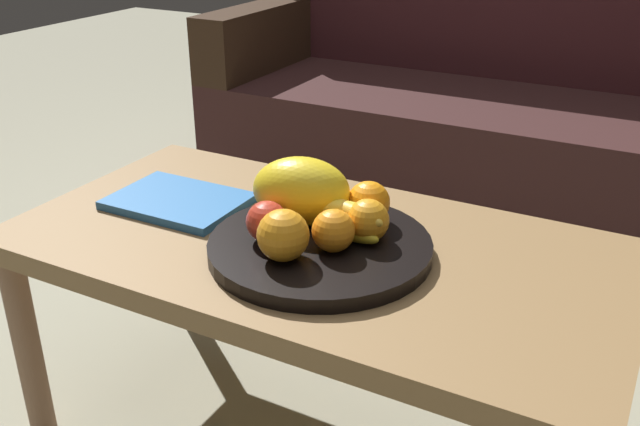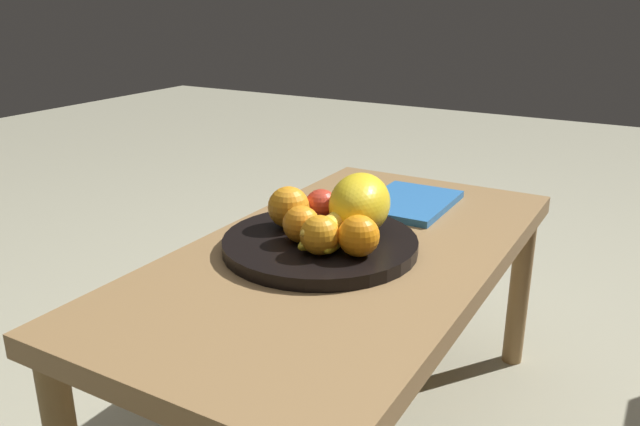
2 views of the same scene
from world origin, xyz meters
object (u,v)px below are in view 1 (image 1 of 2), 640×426
(melon_large_front, at_px, (301,190))
(magazine, at_px, (178,201))
(orange_front, at_px, (367,221))
(apple_front, at_px, (267,222))
(orange_back, at_px, (369,202))
(couch, at_px, (476,118))
(fruit_bowl, at_px, (320,247))
(coffee_table, at_px, (315,267))
(orange_left, at_px, (333,231))
(banana_bunch, at_px, (342,218))
(orange_right, at_px, (283,235))

(melon_large_front, distance_m, magazine, 0.28)
(orange_front, distance_m, apple_front, 0.16)
(orange_back, bearing_deg, magazine, -171.52)
(couch, relative_size, fruit_bowl, 4.55)
(fruit_bowl, distance_m, melon_large_front, 0.11)
(orange_front, bearing_deg, coffee_table, 179.29)
(orange_left, bearing_deg, coffee_table, 138.23)
(coffee_table, xyz_separation_m, orange_front, (0.10, -0.00, 0.11))
(orange_back, bearing_deg, melon_large_front, -154.11)
(fruit_bowl, distance_m, magazine, 0.34)
(coffee_table, distance_m, magazine, 0.31)
(orange_front, bearing_deg, fruit_bowl, -151.19)
(fruit_bowl, height_order, orange_back, orange_back)
(coffee_table, height_order, couch, couch)
(couch, bearing_deg, banana_bunch, -83.77)
(couch, xyz_separation_m, apple_front, (0.04, -1.35, 0.20))
(orange_left, bearing_deg, melon_large_front, 144.24)
(coffee_table, bearing_deg, magazine, 178.56)
(orange_right, bearing_deg, couch, 93.98)
(orange_right, xyz_separation_m, banana_bunch, (0.04, 0.12, -0.01))
(fruit_bowl, relative_size, orange_back, 5.00)
(couch, relative_size, orange_back, 22.75)
(couch, height_order, orange_left, couch)
(orange_front, height_order, banana_bunch, orange_front)
(couch, distance_m, apple_front, 1.36)
(orange_right, distance_m, apple_front, 0.07)
(melon_large_front, distance_m, orange_front, 0.13)
(couch, xyz_separation_m, orange_left, (0.15, -1.33, 0.20))
(orange_left, xyz_separation_m, banana_bunch, (-0.01, 0.06, -0.00))
(orange_right, bearing_deg, melon_large_front, 108.06)
(coffee_table, bearing_deg, couch, 93.89)
(melon_large_front, distance_m, orange_right, 0.14)
(orange_back, bearing_deg, apple_front, -129.25)
(orange_left, distance_m, magazine, 0.38)
(coffee_table, height_order, orange_left, orange_left)
(coffee_table, relative_size, orange_right, 12.93)
(orange_right, relative_size, magazine, 0.33)
(fruit_bowl, xyz_separation_m, melon_large_front, (-0.06, 0.05, 0.07))
(orange_left, height_order, orange_right, orange_right)
(fruit_bowl, height_order, apple_front, apple_front)
(apple_front, distance_m, banana_bunch, 0.13)
(fruit_bowl, height_order, magazine, fruit_bowl)
(banana_bunch, bearing_deg, couch, 96.23)
(fruit_bowl, bearing_deg, orange_right, -103.70)
(orange_front, xyz_separation_m, orange_right, (-0.09, -0.12, 0.01))
(apple_front, xyz_separation_m, magazine, (-0.26, 0.09, -0.05))
(melon_large_front, xyz_separation_m, orange_left, (0.10, -0.07, -0.02))
(orange_right, bearing_deg, orange_left, 48.79)
(banana_bunch, distance_m, magazine, 0.36)
(melon_large_front, xyz_separation_m, banana_bunch, (0.09, -0.01, -0.03))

